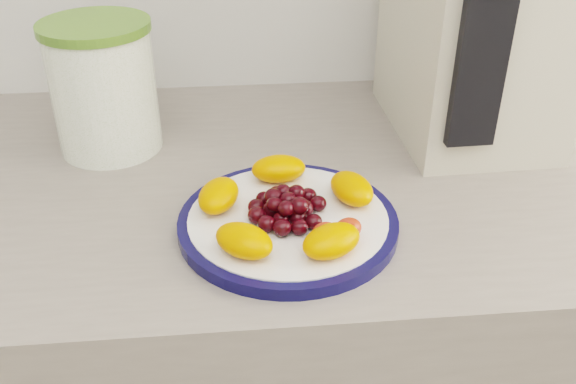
{
  "coord_description": "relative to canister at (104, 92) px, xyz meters",
  "views": [
    {
      "loc": [
        -0.05,
        0.45,
        1.33
      ],
      "look_at": [
        0.01,
        1.06,
        0.95
      ],
      "focal_mm": 40.0,
      "sensor_mm": 36.0,
      "label": 1
    }
  ],
  "objects": [
    {
      "name": "canister_lid",
      "position": [
        -0.0,
        0.0,
        0.09
      ],
      "size": [
        0.16,
        0.16,
        0.01
      ],
      "primitive_type": "cylinder",
      "rotation": [
        0.0,
        0.0,
        -0.12
      ],
      "color": "#547D2B",
      "rests_on": "canister"
    },
    {
      "name": "appliance_body",
      "position": [
        0.52,
        0.02,
        0.09
      ],
      "size": [
        0.21,
        0.29,
        0.35
      ],
      "primitive_type": "cube",
      "rotation": [
        0.0,
        0.0,
        0.03
      ],
      "color": "beige",
      "rests_on": "counter"
    },
    {
      "name": "canister",
      "position": [
        0.0,
        0.0,
        0.0
      ],
      "size": [
        0.16,
        0.16,
        0.17
      ],
      "primitive_type": "cylinder",
      "rotation": [
        0.0,
        0.0,
        -0.12
      ],
      "color": "#53741F",
      "rests_on": "counter"
    },
    {
      "name": "plate_rim",
      "position": [
        0.23,
        -0.23,
        -0.08
      ],
      "size": [
        0.25,
        0.25,
        0.01
      ],
      "primitive_type": "cylinder",
      "color": "#0B0D3C",
      "rests_on": "counter"
    },
    {
      "name": "plate_face",
      "position": [
        0.23,
        -0.23,
        -0.08
      ],
      "size": [
        0.23,
        0.23,
        0.02
      ],
      "primitive_type": "cylinder",
      "color": "white",
      "rests_on": "counter"
    },
    {
      "name": "appliance_panel",
      "position": [
        0.47,
        -0.13,
        0.1
      ],
      "size": [
        0.06,
        0.02,
        0.26
      ],
      "primitive_type": "cube",
      "rotation": [
        0.0,
        0.0,
        0.03
      ],
      "color": "black",
      "rests_on": "appliance_body"
    },
    {
      "name": "fruit_plate",
      "position": [
        0.23,
        -0.23,
        -0.05
      ],
      "size": [
        0.22,
        0.22,
        0.03
      ],
      "color": "#F97100",
      "rests_on": "plate_face"
    }
  ]
}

